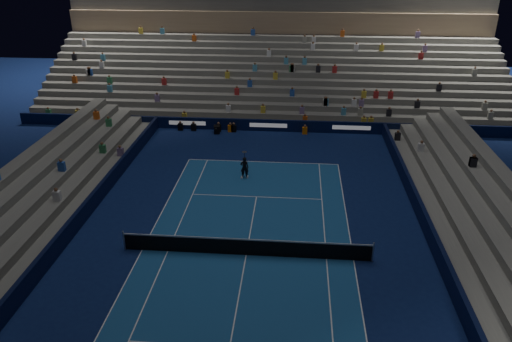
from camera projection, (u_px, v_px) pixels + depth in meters
The scene contains 9 objects.
ground at pixel (246, 255), 25.19m from camera, with size 90.00×90.00×0.00m, color #0C1848.
court_surface at pixel (246, 255), 25.18m from camera, with size 10.97×23.77×0.01m, color navy.
sponsor_barrier_far at pixel (268, 125), 41.68m from camera, with size 44.00×0.25×1.00m, color black.
sponsor_barrier_east at pixel (440, 256), 24.23m from camera, with size 0.25×37.00×1.00m, color black.
sponsor_barrier_west at pixel (63, 238), 25.72m from camera, with size 0.25×37.00×1.00m, color black.
grandstand_main at pixel (274, 67), 48.95m from camera, with size 44.00×15.20×11.20m.
tennis_net at pixel (246, 247), 24.97m from camera, with size 12.90×0.10×1.10m.
tennis_player at pixel (245, 168), 33.16m from camera, with size 0.56×0.37×1.55m, color black.
broadcast_camera at pixel (217, 129), 41.22m from camera, with size 0.59×1.01×0.66m.
Camera 1 is at (2.28, -20.87, 14.58)m, focal length 34.30 mm.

